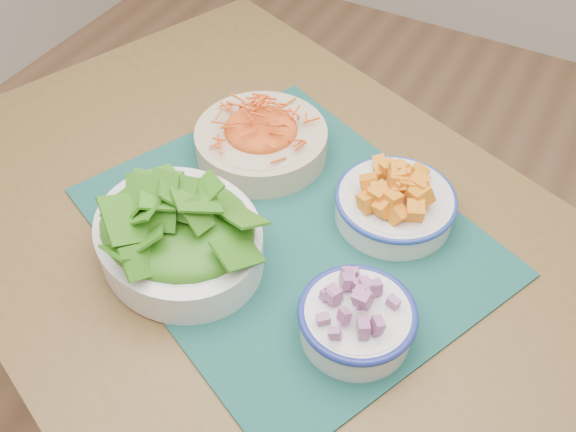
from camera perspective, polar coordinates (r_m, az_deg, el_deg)
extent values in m
cube|color=brown|center=(0.99, -1.42, -2.48)|extent=(1.43, 1.20, 0.04)
cylinder|color=brown|center=(1.72, -3.64, 5.76)|extent=(0.06, 0.06, 0.71)
cube|color=#0D3330|center=(0.98, 0.00, -1.28)|extent=(0.72, 0.67, 0.00)
cylinder|color=beige|center=(1.09, -2.39, 6.55)|extent=(0.29, 0.29, 0.05)
ellipsoid|color=orange|center=(1.06, -2.46, 8.36)|extent=(0.20, 0.20, 0.04)
cylinder|color=silver|center=(0.99, 9.44, 0.85)|extent=(0.21, 0.21, 0.05)
torus|color=navy|center=(0.98, 9.57, 1.61)|extent=(0.19, 0.19, 0.01)
ellipsoid|color=orange|center=(0.96, 9.79, 2.84)|extent=(0.16, 0.16, 0.05)
ellipsoid|color=#1E610D|center=(0.90, -10.08, 0.35)|extent=(0.24, 0.20, 0.06)
cylinder|color=silver|center=(0.85, 6.10, -9.38)|extent=(0.16, 0.16, 0.05)
torus|color=navy|center=(0.83, 6.22, -8.56)|extent=(0.16, 0.16, 0.01)
ellipsoid|color=#710B51|center=(0.82, 6.31, -7.86)|extent=(0.13, 0.13, 0.03)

